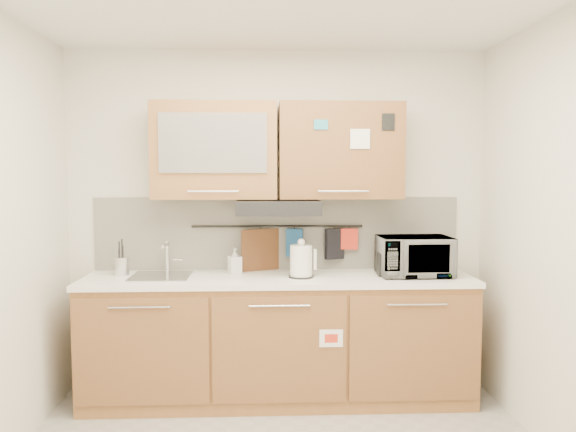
{
  "coord_description": "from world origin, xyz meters",
  "views": [
    {
      "loc": [
        -0.1,
        -2.84,
        1.68
      ],
      "look_at": [
        0.06,
        1.05,
        1.37
      ],
      "focal_mm": 35.0,
      "sensor_mm": 36.0,
      "label": 1
    }
  ],
  "objects": [
    {
      "name": "wall_back",
      "position": [
        0.0,
        1.5,
        1.3
      ],
      "size": [
        3.2,
        0.0,
        3.2
      ],
      "primitive_type": "plane",
      "rotation": [
        1.57,
        0.0,
        0.0
      ],
      "color": "silver",
      "rests_on": "ground"
    },
    {
      "name": "sink",
      "position": [
        -0.85,
        1.21,
        0.92
      ],
      "size": [
        0.42,
        0.4,
        0.26
      ],
      "color": "silver",
      "rests_on": "countertop"
    },
    {
      "name": "utensil_crock",
      "position": [
        -1.15,
        1.27,
        0.99
      ],
      "size": [
        0.13,
        0.13,
        0.27
      ],
      "rotation": [
        0.0,
        0.0,
        0.22
      ],
      "color": "silver",
      "rests_on": "countertop"
    },
    {
      "name": "range_hood",
      "position": [
        0.0,
        1.25,
        1.42
      ],
      "size": [
        0.6,
        0.46,
        0.1
      ],
      "primitive_type": "cube",
      "color": "black",
      "rests_on": "upper_cabinets"
    },
    {
      "name": "upper_cabinets",
      "position": [
        -0.0,
        1.32,
        1.83
      ],
      "size": [
        1.82,
        0.37,
        0.7
      ],
      "color": "#AF743E",
      "rests_on": "wall_back"
    },
    {
      "name": "dark_pouch",
      "position": [
        0.44,
        1.44,
        1.12
      ],
      "size": [
        0.15,
        0.1,
        0.24
      ],
      "primitive_type": "cube",
      "rotation": [
        0.0,
        0.0,
        0.41
      ],
      "color": "black",
      "rests_on": "utensil_rail"
    },
    {
      "name": "pot_holder",
      "position": [
        0.55,
        1.44,
        1.16
      ],
      "size": [
        0.13,
        0.03,
        0.16
      ],
      "primitive_type": "cube",
      "rotation": [
        0.0,
        0.0,
        -0.06
      ],
      "color": "red",
      "rests_on": "utensil_rail"
    },
    {
      "name": "utensil_rail",
      "position": [
        0.0,
        1.45,
        1.26
      ],
      "size": [
        1.3,
        0.02,
        0.02
      ],
      "primitive_type": "cylinder",
      "rotation": [
        0.0,
        1.57,
        0.0
      ],
      "color": "black",
      "rests_on": "backsplash"
    },
    {
      "name": "backsplash",
      "position": [
        0.0,
        1.49,
        1.2
      ],
      "size": [
        2.8,
        0.02,
        0.56
      ],
      "primitive_type": "cube",
      "color": "silver",
      "rests_on": "countertop"
    },
    {
      "name": "microwave",
      "position": [
        0.99,
        1.18,
        1.06
      ],
      "size": [
        0.53,
        0.37,
        0.29
      ],
      "primitive_type": "imported",
      "rotation": [
        0.0,
        0.0,
        0.03
      ],
      "color": "#999999",
      "rests_on": "countertop"
    },
    {
      "name": "soap_bottle",
      "position": [
        -0.32,
        1.31,
        1.02
      ],
      "size": [
        0.11,
        0.11,
        0.19
      ],
      "primitive_type": "imported",
      "rotation": [
        0.0,
        0.0,
        0.39
      ],
      "color": "#999999",
      "rests_on": "countertop"
    },
    {
      "name": "base_cabinet",
      "position": [
        0.0,
        1.19,
        0.41
      ],
      "size": [
        2.8,
        0.64,
        0.88
      ],
      "color": "#AF743E",
      "rests_on": "floor"
    },
    {
      "name": "cutting_board",
      "position": [
        -0.13,
        1.44,
        1.05
      ],
      "size": [
        0.3,
        0.14,
        0.38
      ],
      "primitive_type": "cube",
      "rotation": [
        0.0,
        0.0,
        0.38
      ],
      "color": "brown",
      "rests_on": "utensil_rail"
    },
    {
      "name": "countertop",
      "position": [
        0.0,
        1.19,
        0.9
      ],
      "size": [
        2.82,
        0.62,
        0.04
      ],
      "primitive_type": "cube",
      "color": "white",
      "rests_on": "base_cabinet"
    },
    {
      "name": "oven_mitt",
      "position": [
        0.13,
        1.44,
        1.13
      ],
      "size": [
        0.13,
        0.06,
        0.21
      ],
      "primitive_type": "cube",
      "rotation": [
        0.0,
        0.0,
        -0.19
      ],
      "color": "#1C4D84",
      "rests_on": "utensil_rail"
    },
    {
      "name": "kettle",
      "position": [
        0.16,
        1.14,
        1.03
      ],
      "size": [
        0.21,
        0.19,
        0.28
      ],
      "rotation": [
        0.0,
        0.0,
        0.19
      ],
      "color": "silver",
      "rests_on": "countertop"
    },
    {
      "name": "toaster",
      "position": [
        0.84,
        1.18,
        1.01
      ],
      "size": [
        0.23,
        0.15,
        0.17
      ],
      "rotation": [
        0.0,
        0.0,
        -0.06
      ],
      "color": "black",
      "rests_on": "countertop"
    }
  ]
}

